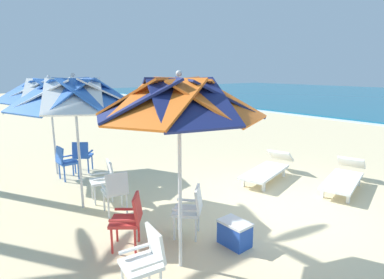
{
  "coord_description": "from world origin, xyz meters",
  "views": [
    {
      "loc": [
        3.41,
        -5.0,
        2.73
      ],
      "look_at": [
        -2.64,
        0.12,
        1.0
      ],
      "focal_mm": 29.84,
      "sensor_mm": 36.0,
      "label": 1
    }
  ],
  "objects_px": {
    "plastic_chair_0": "(146,259)",
    "plastic_chair_6": "(65,161)",
    "beach_umbrella_0": "(179,100)",
    "plastic_chair_3": "(116,190)",
    "plastic_chair_1": "(129,218)",
    "cooler_box": "(235,233)",
    "plastic_chair_5": "(82,154)",
    "plastic_chair_4": "(104,178)",
    "sun_lounger_2": "(268,169)",
    "plastic_chair_2": "(191,208)",
    "beach_umbrella_2": "(50,91)",
    "beach_umbrella_1": "(74,95)",
    "sun_lounger_1": "(344,177)"
  },
  "relations": [
    {
      "from": "plastic_chair_0",
      "to": "plastic_chair_6",
      "type": "height_order",
      "value": "same"
    },
    {
      "from": "beach_umbrella_0",
      "to": "plastic_chair_3",
      "type": "xyz_separation_m",
      "value": [
        -2.12,
        0.09,
        -1.86
      ]
    },
    {
      "from": "plastic_chair_1",
      "to": "cooler_box",
      "type": "height_order",
      "value": "plastic_chair_1"
    },
    {
      "from": "beach_umbrella_0",
      "to": "plastic_chair_5",
      "type": "bearing_deg",
      "value": 173.11
    },
    {
      "from": "plastic_chair_1",
      "to": "plastic_chair_3",
      "type": "bearing_deg",
      "value": 162.19
    },
    {
      "from": "plastic_chair_4",
      "to": "sun_lounger_2",
      "type": "height_order",
      "value": "plastic_chair_4"
    },
    {
      "from": "plastic_chair_6",
      "to": "sun_lounger_2",
      "type": "xyz_separation_m",
      "value": [
        3.3,
        3.92,
        -0.22
      ]
    },
    {
      "from": "beach_umbrella_0",
      "to": "sun_lounger_2",
      "type": "xyz_separation_m",
      "value": [
        -1.46,
        3.98,
        -2.07
      ]
    },
    {
      "from": "plastic_chair_0",
      "to": "plastic_chair_5",
      "type": "bearing_deg",
      "value": 166.11
    },
    {
      "from": "plastic_chair_1",
      "to": "plastic_chair_2",
      "type": "xyz_separation_m",
      "value": [
        0.34,
        0.95,
        0.0
      ]
    },
    {
      "from": "beach_umbrella_0",
      "to": "sun_lounger_2",
      "type": "relative_size",
      "value": 1.22
    },
    {
      "from": "plastic_chair_2",
      "to": "plastic_chair_1",
      "type": "bearing_deg",
      "value": -109.8
    },
    {
      "from": "plastic_chair_6",
      "to": "plastic_chair_1",
      "type": "bearing_deg",
      "value": -5.24
    },
    {
      "from": "plastic_chair_2",
      "to": "beach_umbrella_2",
      "type": "height_order",
      "value": "beach_umbrella_2"
    },
    {
      "from": "beach_umbrella_1",
      "to": "plastic_chair_5",
      "type": "xyz_separation_m",
      "value": [
        -2.24,
        0.91,
        -1.78
      ]
    },
    {
      "from": "plastic_chair_3",
      "to": "plastic_chair_5",
      "type": "distance_m",
      "value": 2.99
    },
    {
      "from": "plastic_chair_4",
      "to": "plastic_chair_5",
      "type": "relative_size",
      "value": 1.0
    },
    {
      "from": "plastic_chair_1",
      "to": "beach_umbrella_2",
      "type": "bearing_deg",
      "value": 175.96
    },
    {
      "from": "beach_umbrella_1",
      "to": "sun_lounger_1",
      "type": "distance_m",
      "value": 6.19
    },
    {
      "from": "plastic_chair_0",
      "to": "plastic_chair_1",
      "type": "xyz_separation_m",
      "value": [
        -1.1,
        0.39,
        0.0
      ]
    },
    {
      "from": "plastic_chair_2",
      "to": "sun_lounger_1",
      "type": "xyz_separation_m",
      "value": [
        0.65,
        4.13,
        -0.22
      ]
    },
    {
      "from": "beach_umbrella_2",
      "to": "sun_lounger_2",
      "type": "relative_size",
      "value": 1.16
    },
    {
      "from": "beach_umbrella_0",
      "to": "sun_lounger_1",
      "type": "distance_m",
      "value": 5.21
    },
    {
      "from": "cooler_box",
      "to": "beach_umbrella_0",
      "type": "bearing_deg",
      "value": -96.72
    },
    {
      "from": "plastic_chair_2",
      "to": "sun_lounger_1",
      "type": "height_order",
      "value": "plastic_chair_2"
    },
    {
      "from": "beach_umbrella_0",
      "to": "plastic_chair_4",
      "type": "height_order",
      "value": "beach_umbrella_0"
    },
    {
      "from": "plastic_chair_2",
      "to": "plastic_chair_6",
      "type": "relative_size",
      "value": 1.0
    },
    {
      "from": "plastic_chair_0",
      "to": "plastic_chair_3",
      "type": "xyz_separation_m",
      "value": [
        -2.32,
        0.78,
        0.0
      ]
    },
    {
      "from": "beach_umbrella_1",
      "to": "beach_umbrella_2",
      "type": "xyz_separation_m",
      "value": [
        -2.56,
        0.31,
        -0.06
      ]
    },
    {
      "from": "beach_umbrella_2",
      "to": "plastic_chair_6",
      "type": "bearing_deg",
      "value": 3.42
    },
    {
      "from": "plastic_chair_6",
      "to": "sun_lounger_1",
      "type": "height_order",
      "value": "plastic_chair_6"
    },
    {
      "from": "plastic_chair_0",
      "to": "plastic_chair_4",
      "type": "relative_size",
      "value": 1.0
    },
    {
      "from": "plastic_chair_0",
      "to": "plastic_chair_6",
      "type": "distance_m",
      "value": 5.02
    },
    {
      "from": "sun_lounger_2",
      "to": "sun_lounger_1",
      "type": "bearing_deg",
      "value": 27.3
    },
    {
      "from": "plastic_chair_1",
      "to": "plastic_chair_4",
      "type": "height_order",
      "value": "same"
    },
    {
      "from": "beach_umbrella_2",
      "to": "plastic_chair_5",
      "type": "bearing_deg",
      "value": 62.05
    },
    {
      "from": "beach_umbrella_0",
      "to": "plastic_chair_4",
      "type": "distance_m",
      "value": 3.44
    },
    {
      "from": "beach_umbrella_1",
      "to": "plastic_chair_1",
      "type": "bearing_deg",
      "value": -0.17
    },
    {
      "from": "sun_lounger_1",
      "to": "sun_lounger_2",
      "type": "relative_size",
      "value": 1.0
    },
    {
      "from": "plastic_chair_0",
      "to": "beach_umbrella_1",
      "type": "bearing_deg",
      "value": 172.53
    },
    {
      "from": "plastic_chair_1",
      "to": "sun_lounger_2",
      "type": "bearing_deg",
      "value": 97.49
    },
    {
      "from": "plastic_chair_6",
      "to": "plastic_chair_3",
      "type": "bearing_deg",
      "value": 0.85
    },
    {
      "from": "plastic_chair_2",
      "to": "beach_umbrella_2",
      "type": "bearing_deg",
      "value": -172.51
    },
    {
      "from": "cooler_box",
      "to": "sun_lounger_1",
      "type": "bearing_deg",
      "value": 90.25
    },
    {
      "from": "beach_umbrella_0",
      "to": "sun_lounger_1",
      "type": "bearing_deg",
      "value": 88.78
    },
    {
      "from": "beach_umbrella_1",
      "to": "plastic_chair_6",
      "type": "bearing_deg",
      "value": 169.79
    },
    {
      "from": "plastic_chair_0",
      "to": "plastic_chair_2",
      "type": "bearing_deg",
      "value": 119.39
    },
    {
      "from": "beach_umbrella_0",
      "to": "beach_umbrella_1",
      "type": "distance_m",
      "value": 2.84
    },
    {
      "from": "plastic_chair_1",
      "to": "sun_lounger_1",
      "type": "height_order",
      "value": "plastic_chair_1"
    },
    {
      "from": "plastic_chair_3",
      "to": "cooler_box",
      "type": "xyz_separation_m",
      "value": [
        2.24,
        0.91,
        -0.3
      ]
    }
  ]
}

